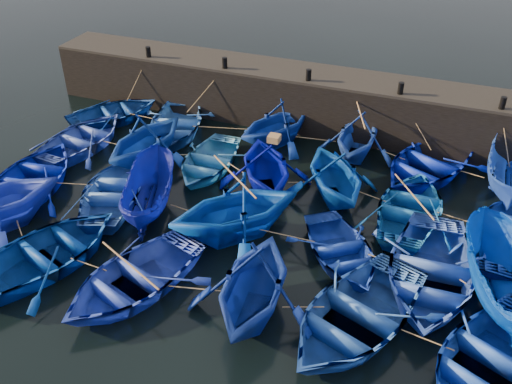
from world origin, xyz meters
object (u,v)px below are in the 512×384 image
(boat_13, at_px, (32,178))
(boat_0, at_px, (114,112))
(wooden_crate, at_px, (274,138))
(boat_8, at_px, (208,161))

(boat_13, bearing_deg, boat_0, -95.60)
(wooden_crate, bearing_deg, boat_0, 161.79)
(boat_0, bearing_deg, wooden_crate, -161.99)
(boat_0, bearing_deg, boat_13, 129.43)
(boat_8, xyz_separation_m, wooden_crate, (3.06, -0.54, 1.91))
(boat_0, relative_size, boat_8, 1.02)
(boat_8, bearing_deg, boat_13, -147.68)
(boat_13, height_order, wooden_crate, wooden_crate)
(boat_8, distance_m, wooden_crate, 3.65)
(wooden_crate, bearing_deg, boat_8, 169.98)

